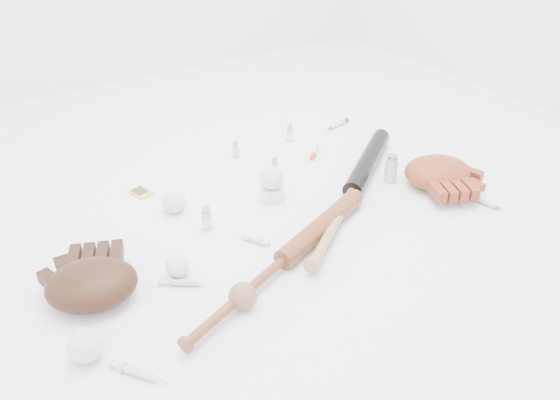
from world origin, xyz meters
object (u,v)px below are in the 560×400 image
bat_dark (353,190)px  glove_dark (92,284)px  bat_wood (284,259)px  pedestal (272,194)px

bat_dark → glove_dark: size_ratio=3.31×
bat_wood → pedestal: bat_wood is taller
bat_dark → pedestal: bearing=111.6°
bat_wood → pedestal: (0.17, 0.33, -0.01)m
bat_wood → pedestal: 0.37m
bat_dark → bat_wood: 0.43m
bat_wood → glove_dark: (-0.49, 0.17, 0.02)m
pedestal → glove_dark: bearing=-166.7°
bat_wood → glove_dark: 0.51m
bat_dark → glove_dark: glove_dark is taller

